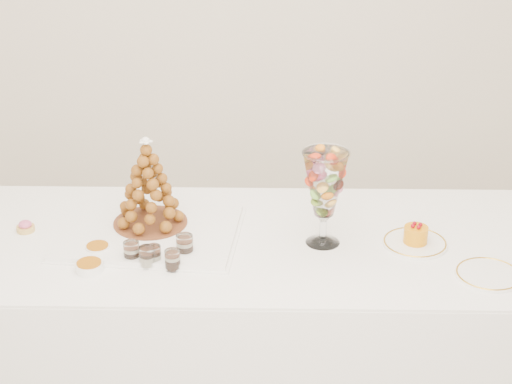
{
  "coord_description": "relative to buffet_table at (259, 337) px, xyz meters",
  "views": [
    {
      "loc": [
        0.01,
        -2.48,
        2.27
      ],
      "look_at": [
        0.06,
        0.22,
        0.98
      ],
      "focal_mm": 60.0,
      "sensor_mm": 36.0,
      "label": 1
    }
  ],
  "objects": [
    {
      "name": "spare_plate",
      "position": [
        0.74,
        -0.25,
        0.41
      ],
      "size": [
        0.22,
        0.22,
        0.01
      ],
      "primitive_type": "cylinder",
      "color": "white",
      "rests_on": "buffet_table"
    },
    {
      "name": "pink_tart",
      "position": [
        -0.84,
        0.09,
        0.43
      ],
      "size": [
        0.06,
        0.06,
        0.04
      ],
      "color": "tan",
      "rests_on": "buffet_table"
    },
    {
      "name": "verrine_d",
      "position": [
        -0.37,
        -0.17,
        0.45
      ],
      "size": [
        0.06,
        0.06,
        0.07
      ],
      "primitive_type": "cylinder",
      "rotation": [
        0.0,
        0.0,
        -0.18
      ],
      "color": "white",
      "rests_on": "buffet_table"
    },
    {
      "name": "buffet_table",
      "position": [
        0.0,
        0.0,
        0.0
      ],
      "size": [
        2.19,
        0.94,
        0.82
      ],
      "rotation": [
        0.0,
        0.0,
        -0.04
      ],
      "color": "white",
      "rests_on": "ground"
    },
    {
      "name": "macaron_vase",
      "position": [
        0.22,
        -0.02,
        0.63
      ],
      "size": [
        0.16,
        0.16,
        0.34
      ],
      "color": "white",
      "rests_on": "buffet_table"
    },
    {
      "name": "croquembouche",
      "position": [
        -0.39,
        0.1,
        0.59
      ],
      "size": [
        0.28,
        0.28,
        0.33
      ],
      "rotation": [
        0.0,
        0.0,
        0.33
      ],
      "color": "brown",
      "rests_on": "lace_tray"
    },
    {
      "name": "ramekin_back",
      "position": [
        -0.55,
        -0.08,
        0.42
      ],
      "size": [
        0.08,
        0.08,
        0.03
      ],
      "primitive_type": "cylinder",
      "color": "white",
      "rests_on": "buffet_table"
    },
    {
      "name": "verrine_a",
      "position": [
        -0.43,
        -0.14,
        0.45
      ],
      "size": [
        0.06,
        0.06,
        0.07
      ],
      "primitive_type": "cylinder",
      "rotation": [
        0.0,
        0.0,
        -0.24
      ],
      "color": "white",
      "rests_on": "buffet_table"
    },
    {
      "name": "verrine_e",
      "position": [
        -0.29,
        -0.19,
        0.44
      ],
      "size": [
        0.06,
        0.06,
        0.07
      ],
      "primitive_type": "cylinder",
      "rotation": [
        0.0,
        0.0,
        0.31
      ],
      "color": "white",
      "rests_on": "buffet_table"
    },
    {
      "name": "cake_plate",
      "position": [
        0.54,
        -0.04,
        0.42
      ],
      "size": [
        0.22,
        0.22,
        0.01
      ],
      "primitive_type": "cylinder",
      "color": "white",
      "rests_on": "buffet_table"
    },
    {
      "name": "mousse_cake",
      "position": [
        0.54,
        -0.04,
        0.45
      ],
      "size": [
        0.08,
        0.08,
        0.07
      ],
      "color": "orange",
      "rests_on": "cake_plate"
    },
    {
      "name": "verrine_c",
      "position": [
        -0.25,
        -0.1,
        0.45
      ],
      "size": [
        0.07,
        0.07,
        0.08
      ],
      "primitive_type": "cylinder",
      "rotation": [
        0.0,
        0.0,
        0.29
      ],
      "color": "white",
      "rests_on": "buffet_table"
    },
    {
      "name": "ramekin_front",
      "position": [
        -0.56,
        -0.2,
        0.42
      ],
      "size": [
        0.09,
        0.09,
        0.03
      ],
      "primitive_type": "cylinder",
      "color": "white",
      "rests_on": "buffet_table"
    },
    {
      "name": "lace_tray",
      "position": [
        -0.39,
        0.05,
        0.42
      ],
      "size": [
        0.66,
        0.53,
        0.02
      ],
      "primitive_type": "cube",
      "rotation": [
        0.0,
        0.0,
        -0.13
      ],
      "color": "white",
      "rests_on": "buffet_table"
    },
    {
      "name": "verrine_b",
      "position": [
        -0.35,
        -0.16,
        0.44
      ],
      "size": [
        0.06,
        0.06,
        0.07
      ],
      "primitive_type": "cylinder",
      "rotation": [
        0.0,
        0.0,
        -0.34
      ],
      "color": "white",
      "rests_on": "buffet_table"
    }
  ]
}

